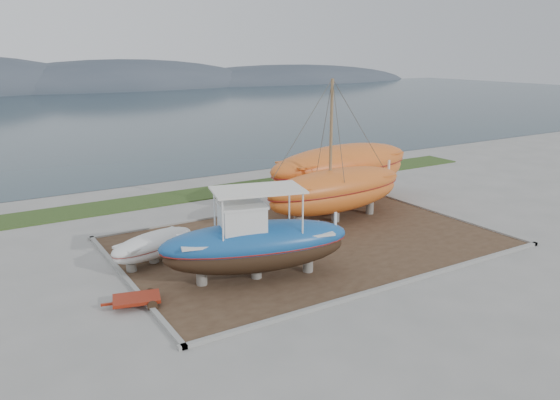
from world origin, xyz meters
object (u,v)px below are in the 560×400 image
orange_bare_hull (342,175)px  red_trailer (137,301)px  blue_caique (256,234)px  white_dinghy (153,248)px  orange_sailboat (337,152)px

orange_bare_hull → red_trailer: bearing=-160.1°
blue_caique → white_dinghy: bearing=142.3°
blue_caique → orange_bare_hull: bearing=50.3°
blue_caique → red_trailer: (-5.00, 0.17, -1.78)m
orange_bare_hull → red_trailer: 16.86m
blue_caique → white_dinghy: (-3.05, 3.91, -1.25)m
white_dinghy → orange_sailboat: 11.05m
white_dinghy → red_trailer: bearing=-139.6°
orange_bare_hull → red_trailer: (-15.16, -7.21, -1.63)m
blue_caique → orange_sailboat: 8.97m
white_dinghy → orange_sailboat: size_ratio=0.48×
white_dinghy → red_trailer: 4.25m
blue_caique → orange_sailboat: (7.51, 4.49, 1.96)m
white_dinghy → blue_caique: bearing=-74.0°
red_trailer → orange_bare_hull: bearing=40.3°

